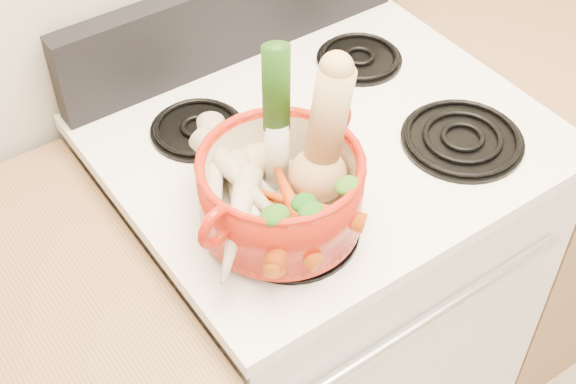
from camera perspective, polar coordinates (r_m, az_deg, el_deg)
stove_body at (r=1.84m, az=2.18°, el=-7.36°), size 0.76×0.65×0.92m
cooktop at (r=1.49m, az=2.67°, el=3.74°), size 0.78×0.67×0.03m
control_backsplash at (r=1.62m, az=-3.71°, el=12.32°), size 0.76×0.05×0.18m
oven_handle at (r=1.44m, az=10.68°, el=-8.40°), size 0.60×0.02×0.02m
burner_front_left at (r=1.30m, az=0.23°, el=-2.53°), size 0.22×0.22×0.02m
burner_front_right at (r=1.49m, az=12.31°, el=3.77°), size 0.22×0.22×0.02m
burner_back_left at (r=1.48m, az=-6.47°, el=4.56°), size 0.17×0.17×0.02m
burner_back_right at (r=1.65m, az=5.10°, el=9.52°), size 0.17×0.17×0.02m
dutch_oven at (r=1.25m, az=-0.52°, el=0.06°), size 0.32×0.32×0.13m
pot_handle_left at (r=1.15m, az=-5.11°, el=-2.50°), size 0.07×0.04×0.07m
pot_handle_right at (r=1.31m, az=3.48°, el=4.98°), size 0.07×0.04×0.07m
squash at (r=1.22m, az=2.33°, el=3.90°), size 0.16×0.15×0.25m
leek at (r=1.23m, az=-0.83°, el=5.40°), size 0.06×0.06×0.28m
ginger at (r=1.32m, az=-2.51°, el=2.23°), size 0.10×0.08×0.05m
parsnip_0 at (r=1.26m, az=-3.57°, el=-0.74°), size 0.14×0.20×0.06m
parsnip_1 at (r=1.23m, az=-2.50°, el=-1.48°), size 0.11×0.23×0.07m
parsnip_2 at (r=1.29m, az=-2.89°, el=1.31°), size 0.08×0.19×0.06m
parsnip_3 at (r=1.20m, az=-3.68°, el=-2.21°), size 0.18×0.18×0.06m
parsnip_4 at (r=1.27m, az=-5.29°, el=1.20°), size 0.16×0.23×0.07m
parsnip_5 at (r=1.25m, az=-3.14°, el=0.68°), size 0.06×0.24×0.07m
carrot_0 at (r=1.22m, az=-0.36°, el=-3.14°), size 0.05×0.15×0.04m
carrot_1 at (r=1.21m, az=-1.15°, el=-2.89°), size 0.11×0.15×0.05m
carrot_2 at (r=1.23m, az=1.57°, el=-1.23°), size 0.13×0.16×0.05m
carrot_3 at (r=1.21m, az=0.12°, el=-2.52°), size 0.15×0.12×0.05m
carrot_4 at (r=1.24m, az=-0.03°, el=-0.21°), size 0.08×0.16×0.04m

